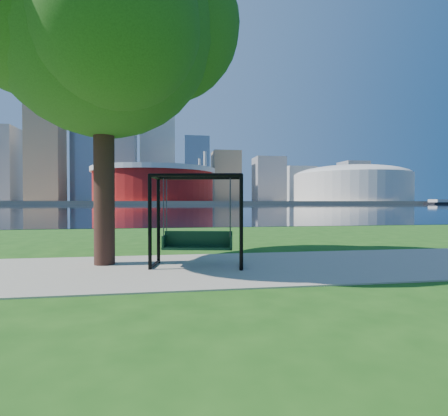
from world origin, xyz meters
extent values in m
plane|color=#1E5114|center=(0.00, 0.00, 0.00)|extent=(900.00, 900.00, 0.00)
cube|color=#9E937F|center=(0.00, -0.50, 0.01)|extent=(120.00, 4.00, 0.03)
cube|color=black|center=(0.00, 102.00, 0.01)|extent=(900.00, 180.00, 0.02)
cube|color=#937F60|center=(0.00, 306.00, 1.00)|extent=(900.00, 228.00, 2.00)
cylinder|color=maroon|center=(-10.00, 235.00, 13.00)|extent=(80.00, 80.00, 22.00)
cylinder|color=silver|center=(-10.00, 235.00, 22.50)|extent=(83.00, 83.00, 3.00)
cylinder|color=silver|center=(22.91, 254.00, 18.00)|extent=(2.00, 2.00, 32.00)
cylinder|color=silver|center=(-42.91, 254.00, 18.00)|extent=(2.00, 2.00, 32.00)
cylinder|color=silver|center=(-42.91, 216.00, 18.00)|extent=(2.00, 2.00, 32.00)
cylinder|color=silver|center=(22.91, 216.00, 18.00)|extent=(2.00, 2.00, 32.00)
cylinder|color=beige|center=(135.00, 235.00, 12.00)|extent=(84.00, 84.00, 20.00)
ellipsoid|color=beige|center=(135.00, 235.00, 21.00)|extent=(84.00, 84.00, 15.12)
cube|color=#998466|center=(-100.00, 300.00, 46.00)|extent=(26.00, 26.00, 88.00)
cube|color=slate|center=(-70.00, 325.00, 49.50)|extent=(30.00, 24.00, 95.00)
cube|color=gray|center=(-40.00, 305.00, 38.00)|extent=(24.00, 24.00, 72.00)
cube|color=silver|center=(-10.00, 335.00, 42.00)|extent=(32.00, 28.00, 80.00)
cube|color=slate|center=(25.00, 310.00, 31.00)|extent=(22.00, 22.00, 58.00)
cube|color=#998466|center=(55.00, 325.00, 26.00)|extent=(26.00, 26.00, 48.00)
cube|color=gray|center=(95.00, 315.00, 23.00)|extent=(28.00, 24.00, 42.00)
cube|color=silver|center=(135.00, 340.00, 20.00)|extent=(30.00, 26.00, 36.00)
cube|color=gray|center=(185.00, 320.00, 22.00)|extent=(24.00, 24.00, 40.00)
cube|color=#998466|center=(225.00, 335.00, 18.00)|extent=(26.00, 26.00, 32.00)
sphere|color=#998466|center=(-100.00, 300.00, 93.50)|extent=(10.00, 10.00, 10.00)
cylinder|color=black|center=(-1.64, -0.55, 1.05)|extent=(0.10, 0.10, 2.09)
cylinder|color=black|center=(0.32, -0.95, 1.05)|extent=(0.10, 0.10, 2.09)
cylinder|color=black|center=(-1.47, 0.25, 1.05)|extent=(0.10, 0.10, 2.09)
cylinder|color=black|center=(0.49, -0.15, 1.05)|extent=(0.10, 0.10, 2.09)
cylinder|color=black|center=(-0.66, -0.75, 2.09)|extent=(1.98, 0.49, 0.08)
cylinder|color=black|center=(-0.49, 0.05, 2.09)|extent=(1.98, 0.49, 0.08)
cylinder|color=black|center=(-1.55, -0.15, 2.09)|extent=(0.25, 0.82, 0.08)
cylinder|color=black|center=(-1.55, -0.15, 0.07)|extent=(0.23, 0.81, 0.07)
cylinder|color=black|center=(0.41, -0.55, 2.09)|extent=(0.25, 0.82, 0.08)
cylinder|color=black|center=(0.41, -0.55, 0.07)|extent=(0.23, 0.81, 0.07)
cube|color=black|center=(-0.57, -0.35, 0.45)|extent=(1.64, 0.72, 0.05)
cube|color=black|center=(-0.54, -0.18, 0.65)|extent=(1.57, 0.37, 0.35)
cube|color=black|center=(-1.33, -0.19, 0.58)|extent=(0.13, 0.41, 0.31)
cube|color=black|center=(0.18, -0.51, 0.58)|extent=(0.13, 0.41, 0.31)
cylinder|color=#37373C|center=(-1.34, -0.36, 1.39)|extent=(0.03, 0.03, 1.32)
cylinder|color=#37373C|center=(0.13, -0.67, 1.39)|extent=(0.03, 0.03, 1.32)
cylinder|color=#37373C|center=(-1.27, -0.03, 1.39)|extent=(0.03, 0.03, 1.32)
cylinder|color=#37373C|center=(0.19, -0.34, 1.39)|extent=(0.03, 0.03, 1.32)
cylinder|color=black|center=(-2.73, 0.29, 2.40)|extent=(0.48, 0.48, 4.79)
sphere|color=#234C16|center=(-2.73, 0.29, 5.66)|extent=(5.23, 5.23, 5.23)
sphere|color=#234C16|center=(-1.32, 0.94, 6.10)|extent=(3.92, 3.92, 3.92)
sphere|color=#234C16|center=(-4.04, -0.15, 5.88)|extent=(4.14, 4.14, 4.14)
sphere|color=#234C16|center=(-2.30, -0.91, 5.12)|extent=(3.49, 3.49, 3.49)
sphere|color=#234C16|center=(-3.39, 1.60, 6.53)|extent=(3.70, 3.70, 3.70)
cube|color=black|center=(172.26, 185.35, 0.63)|extent=(31.29, 13.35, 1.21)
cube|color=silver|center=(172.26, 185.35, 2.14)|extent=(25.05, 10.78, 1.82)
camera|label=1|loc=(-1.26, -8.33, 1.51)|focal=28.00mm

